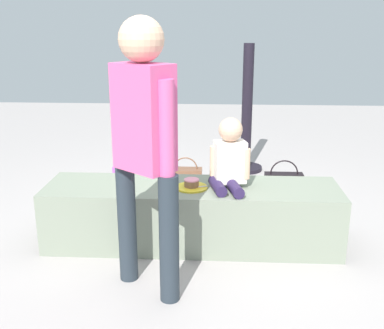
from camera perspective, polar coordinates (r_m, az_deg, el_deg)
ground_plane at (r=3.40m, az=-0.01°, el=-9.53°), size 12.00×12.00×0.00m
concrete_ledge at (r=3.31m, az=-0.01°, el=-6.19°), size 2.04×0.53×0.43m
child_seated at (r=3.14m, az=4.59°, el=0.82°), size 0.28×0.34×0.48m
adult_standing at (r=2.52m, az=-5.87°, el=3.60°), size 0.39×0.35×1.55m
cake_plate at (r=3.18m, az=-0.11°, el=-2.54°), size 0.22×0.22×0.07m
gift_bag at (r=4.11m, az=-8.23°, el=-2.34°), size 0.18×0.12×0.37m
railing_post at (r=4.92m, az=6.69°, el=5.11°), size 0.36×0.36×1.32m
water_bottle_near_gift at (r=4.50m, az=5.28°, el=-1.67°), size 0.07×0.07×0.18m
party_cup_red at (r=4.14m, az=7.76°, el=-3.93°), size 0.08×0.08×0.10m
cake_box_white at (r=3.86m, az=-0.74°, el=-5.22°), size 0.39×0.39×0.12m
handbag_black_leather at (r=4.21m, az=11.12°, el=-2.57°), size 0.33×0.11×0.37m
handbag_brown_canvas at (r=4.43m, az=-0.80°, el=-1.65°), size 0.31×0.15×0.31m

